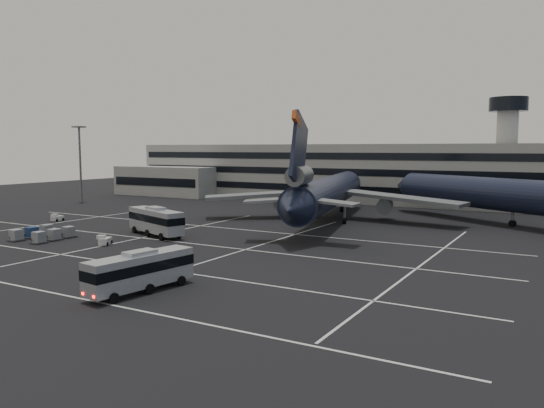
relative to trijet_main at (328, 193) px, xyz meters
The scene contains 12 objects.
ground 35.03m from the trijet_main, 108.08° to the right, with size 260.00×260.00×0.00m, color black.
lane_markings 34.07m from the trijet_main, 106.93° to the right, with size 90.00×55.62×0.01m.
terminal 40.63m from the trijet_main, 109.72° to the left, with size 125.00×26.00×24.00m.
hills 138.35m from the trijet_main, 86.98° to the left, with size 352.00×180.00×44.00m.
lightpole_left 66.11m from the trijet_main, behind, with size 2.40×2.40×18.28m.
trijet_main is the anchor object (origin of this frame).
trijet_far 31.33m from the trijet_main, 18.06° to the left, with size 51.58×36.68×18.08m.
bus_near 50.92m from the trijet_main, 85.55° to the right, with size 4.04×11.04×3.81m.
bus_far 31.10m from the trijet_main, 121.71° to the right, with size 12.51×6.93×4.34m.
tug_a 48.61m from the trijet_main, 151.27° to the right, with size 1.60×2.28×1.35m.
tug_b 39.72m from the trijet_main, 115.45° to the right, with size 2.07×2.45×1.36m.
uld_cluster 46.59m from the trijet_main, 127.43° to the right, with size 6.72×7.76×1.64m.
Camera 1 is at (48.47, -52.61, 12.99)m, focal length 35.00 mm.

